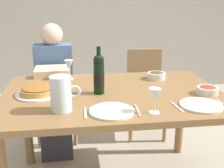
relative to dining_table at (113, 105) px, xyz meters
The scene contains 16 objects.
dining_table is the anchor object (origin of this frame).
wine_bottle 0.25m from the dining_table, behind, with size 0.07×0.07×0.32m.
water_pitcher 0.47m from the dining_table, 141.30° to the right, with size 0.17×0.12×0.21m.
baked_tart 0.52m from the dining_table, behind, with size 0.30×0.30×0.06m.
salad_bowl 0.65m from the dining_table, 10.13° to the right, with size 0.14×0.14×0.06m.
olive_bowl 0.49m from the dining_table, 36.33° to the left, with size 0.14×0.14×0.06m.
wine_glass_left_diner 0.46m from the dining_table, 64.44° to the right, with size 0.07×0.07×0.15m.
wine_glass_right_diner 0.52m from the dining_table, 129.08° to the left, with size 0.07×0.07×0.16m.
dinner_plate_left_setting 0.35m from the dining_table, 99.40° to the right, with size 0.26×0.26×0.01m, color white.
dinner_plate_right_setting 0.59m from the dining_table, 32.73° to the right, with size 0.26×0.26×0.01m, color white.
fork_left_setting 0.40m from the dining_table, 121.75° to the right, with size 0.16×0.01×0.01m, color silver.
knife_left_setting 0.36m from the dining_table, 73.95° to the right, with size 0.18×0.01×0.01m, color silver.
spoon_right_setting 0.47m from the dining_table, 42.84° to the right, with size 0.16×0.01×0.01m, color silver.
chair_left 1.04m from the dining_table, 116.25° to the left, with size 0.42×0.42×0.87m.
diner_left 0.82m from the dining_table, 123.13° to the left, with size 0.35×0.51×1.16m.
chair_right 1.01m from the dining_table, 62.78° to the left, with size 0.44×0.44×0.87m.
Camera 1 is at (-0.25, -1.79, 1.39)m, focal length 44.82 mm.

